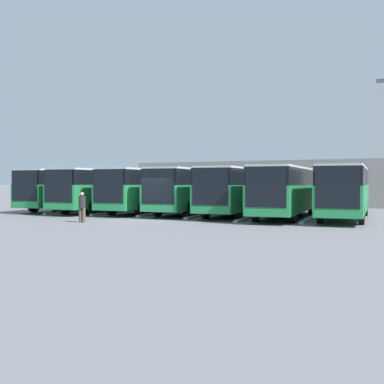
{
  "coord_description": "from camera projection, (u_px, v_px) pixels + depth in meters",
  "views": [
    {
      "loc": [
        -15.21,
        24.55,
        2.28
      ],
      "look_at": [
        -0.14,
        -5.91,
        1.57
      ],
      "focal_mm": 45.0,
      "sensor_mm": 36.0,
      "label": 1
    }
  ],
  "objects": [
    {
      "name": "ground_plane",
      "position": [
        146.0,
        220.0,
        28.79
      ],
      "size": [
        600.0,
        600.0,
        0.0
      ],
      "primitive_type": "plane",
      "color": "slate"
    },
    {
      "name": "bus_0",
      "position": [
        345.0,
        190.0,
        29.4
      ],
      "size": [
        3.46,
        12.04,
        3.22
      ],
      "rotation": [
        0.0,
        0.0,
        0.09
      ],
      "color": "#238447",
      "rests_on": "ground_plane"
    },
    {
      "name": "curb_divider_0",
      "position": [
        310.0,
        219.0,
        28.65
      ],
      "size": [
        0.82,
        6.63,
        0.15
      ],
      "primitive_type": "cube",
      "rotation": [
        0.0,
        0.0,
        0.09
      ],
      "color": "#9E9E99",
      "rests_on": "ground_plane"
    },
    {
      "name": "bus_1",
      "position": [
        286.0,
        190.0,
        30.47
      ],
      "size": [
        3.46,
        12.04,
        3.22
      ],
      "rotation": [
        0.0,
        0.0,
        0.09
      ],
      "color": "#238447",
      "rests_on": "ground_plane"
    },
    {
      "name": "curb_divider_1",
      "position": [
        250.0,
        218.0,
        29.72
      ],
      "size": [
        0.82,
        6.63,
        0.15
      ],
      "primitive_type": "cube",
      "rotation": [
        0.0,
        0.0,
        0.09
      ],
      "color": "#9E9E99",
      "rests_on": "ground_plane"
    },
    {
      "name": "bus_2",
      "position": [
        238.0,
        189.0,
        32.74
      ],
      "size": [
        3.46,
        12.04,
        3.22
      ],
      "rotation": [
        0.0,
        0.0,
        0.09
      ],
      "color": "#238447",
      "rests_on": "ground_plane"
    },
    {
      "name": "curb_divider_2",
      "position": [
        204.0,
        215.0,
        31.98
      ],
      "size": [
        0.82,
        6.63,
        0.15
      ],
      "primitive_type": "cube",
      "rotation": [
        0.0,
        0.0,
        0.09
      ],
      "color": "#9E9E99",
      "rests_on": "ground_plane"
    },
    {
      "name": "bus_3",
      "position": [
        193.0,
        189.0,
        34.45
      ],
      "size": [
        3.46,
        12.04,
        3.22
      ],
      "rotation": [
        0.0,
        0.0,
        0.09
      ],
      "color": "#238447",
      "rests_on": "ground_plane"
    },
    {
      "name": "curb_divider_3",
      "position": [
        160.0,
        213.0,
        33.69
      ],
      "size": [
        0.82,
        6.63,
        0.15
      ],
      "primitive_type": "cube",
      "rotation": [
        0.0,
        0.0,
        0.09
      ],
      "color": "#9E9E99",
      "rests_on": "ground_plane"
    },
    {
      "name": "bus_4",
      "position": [
        150.0,
        188.0,
        35.86
      ],
      "size": [
        3.46,
        12.04,
        3.22
      ],
      "rotation": [
        0.0,
        0.0,
        0.09
      ],
      "color": "#238447",
      "rests_on": "ground_plane"
    },
    {
      "name": "curb_divider_4",
      "position": [
        117.0,
        212.0,
        35.1
      ],
      "size": [
        0.82,
        6.63,
        0.15
      ],
      "primitive_type": "cube",
      "rotation": [
        0.0,
        0.0,
        0.09
      ],
      "color": "#9E9E99",
      "rests_on": "ground_plane"
    },
    {
      "name": "bus_5",
      "position": [
        106.0,
        188.0,
        36.86
      ],
      "size": [
        3.46,
        12.04,
        3.22
      ],
      "rotation": [
        0.0,
        0.0,
        0.09
      ],
      "color": "#238447",
      "rests_on": "ground_plane"
    },
    {
      "name": "curb_divider_5",
      "position": [
        73.0,
        211.0,
        36.1
      ],
      "size": [
        0.82,
        6.63,
        0.15
      ],
      "primitive_type": "cube",
      "rotation": [
        0.0,
        0.0,
        0.09
      ],
      "color": "#9E9E99",
      "rests_on": "ground_plane"
    },
    {
      "name": "bus_6",
      "position": [
        75.0,
        188.0,
        38.91
      ],
      "size": [
        3.46,
        12.04,
        3.22
      ],
      "rotation": [
        0.0,
        0.0,
        0.09
      ],
      "color": "#238447",
      "rests_on": "ground_plane"
    },
    {
      "name": "pedestrian",
      "position": [
        82.0,
        206.0,
        27.01
      ],
      "size": [
        0.43,
        0.43,
        1.71
      ],
      "rotation": [
        0.0,
        0.0,
        0.14
      ],
      "color": "brown",
      "rests_on": "ground_plane"
    },
    {
      "name": "station_building",
      "position": [
        268.0,
        183.0,
        50.39
      ],
      "size": [
        26.09,
        12.1,
        4.32
      ],
      "color": "gray",
      "rests_on": "ground_plane"
    }
  ]
}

